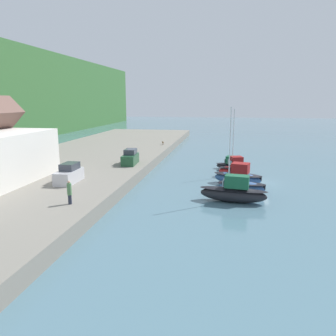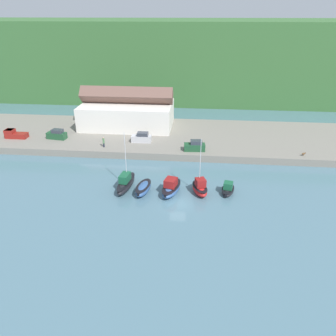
{
  "view_description": "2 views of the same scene",
  "coord_description": "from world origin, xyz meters",
  "px_view_note": "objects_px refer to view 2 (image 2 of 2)",
  "views": [
    {
      "loc": [
        -42.6,
        4.64,
        10.55
      ],
      "look_at": [
        -1.72,
        11.85,
        1.87
      ],
      "focal_mm": 35.0,
      "sensor_mm": 36.0,
      "label": 1
    },
    {
      "loc": [
        2.65,
        -43.41,
        26.95
      ],
      "look_at": [
        -2.47,
        9.41,
        1.4
      ],
      "focal_mm": 35.0,
      "sensor_mm": 36.0,
      "label": 2
    }
  ],
  "objects_px": {
    "moored_boat_0": "(126,183)",
    "person_on_quay": "(104,142)",
    "moored_boat_2": "(171,188)",
    "moored_boat_4": "(228,189)",
    "moored_boat_3": "(200,188)",
    "dog_on_quay": "(304,154)",
    "parked_car_3": "(195,146)",
    "pickup_truck_0": "(15,134)",
    "parked_car_0": "(142,138)",
    "moored_boat_1": "(143,188)",
    "parked_car_1": "(57,135)"
  },
  "relations": [
    {
      "from": "parked_car_3",
      "to": "moored_boat_3",
      "type": "bearing_deg",
      "value": -179.43
    },
    {
      "from": "moored_boat_4",
      "to": "parked_car_3",
      "type": "distance_m",
      "value": 15.43
    },
    {
      "from": "moored_boat_3",
      "to": "dog_on_quay",
      "type": "height_order",
      "value": "moored_boat_3"
    },
    {
      "from": "moored_boat_1",
      "to": "person_on_quay",
      "type": "relative_size",
      "value": 2.57
    },
    {
      "from": "parked_car_1",
      "to": "parked_car_3",
      "type": "distance_m",
      "value": 30.65
    },
    {
      "from": "pickup_truck_0",
      "to": "parked_car_1",
      "type": "bearing_deg",
      "value": -88.27
    },
    {
      "from": "moored_boat_0",
      "to": "dog_on_quay",
      "type": "relative_size",
      "value": 11.33
    },
    {
      "from": "moored_boat_2",
      "to": "moored_boat_0",
      "type": "bearing_deg",
      "value": -170.83
    },
    {
      "from": "moored_boat_0",
      "to": "moored_boat_2",
      "type": "height_order",
      "value": "moored_boat_0"
    },
    {
      "from": "moored_boat_4",
      "to": "pickup_truck_0",
      "type": "xyz_separation_m",
      "value": [
        -45.78,
        17.73,
        1.54
      ]
    },
    {
      "from": "moored_boat_2",
      "to": "moored_boat_4",
      "type": "bearing_deg",
      "value": 20.35
    },
    {
      "from": "moored_boat_0",
      "to": "moored_boat_1",
      "type": "distance_m",
      "value": 3.25
    },
    {
      "from": "moored_boat_3",
      "to": "person_on_quay",
      "type": "bearing_deg",
      "value": 124.67
    },
    {
      "from": "pickup_truck_0",
      "to": "person_on_quay",
      "type": "height_order",
      "value": "person_on_quay"
    },
    {
      "from": "parked_car_0",
      "to": "dog_on_quay",
      "type": "xyz_separation_m",
      "value": [
        32.64,
        -4.42,
        -0.46
      ]
    },
    {
      "from": "moored_boat_3",
      "to": "parked_car_3",
      "type": "xyz_separation_m",
      "value": [
        -1.19,
        14.83,
        1.31
      ]
    },
    {
      "from": "moored_boat_4",
      "to": "dog_on_quay",
      "type": "distance_m",
      "value": 20.51
    },
    {
      "from": "moored_boat_1",
      "to": "moored_boat_2",
      "type": "bearing_deg",
      "value": 12.57
    },
    {
      "from": "moored_boat_1",
      "to": "moored_boat_4",
      "type": "bearing_deg",
      "value": 14.19
    },
    {
      "from": "moored_boat_4",
      "to": "pickup_truck_0",
      "type": "height_order",
      "value": "pickup_truck_0"
    },
    {
      "from": "moored_boat_3",
      "to": "person_on_quay",
      "type": "xyz_separation_m",
      "value": [
        -19.97,
        14.86,
        1.49
      ]
    },
    {
      "from": "parked_car_0",
      "to": "moored_boat_4",
      "type": "bearing_deg",
      "value": -136.73
    },
    {
      "from": "dog_on_quay",
      "to": "parked_car_0",
      "type": "bearing_deg",
      "value": -119.47
    },
    {
      "from": "moored_boat_4",
      "to": "person_on_quay",
      "type": "distance_m",
      "value": 28.44
    },
    {
      "from": "moored_boat_3",
      "to": "parked_car_0",
      "type": "relative_size",
      "value": 2.22
    },
    {
      "from": "moored_boat_2",
      "to": "moored_boat_3",
      "type": "relative_size",
      "value": 0.69
    },
    {
      "from": "moored_boat_1",
      "to": "parked_car_0",
      "type": "bearing_deg",
      "value": 109.41
    },
    {
      "from": "parked_car_3",
      "to": "pickup_truck_0",
      "type": "relative_size",
      "value": 0.91
    },
    {
      "from": "moored_boat_4",
      "to": "person_on_quay",
      "type": "bearing_deg",
      "value": 162.07
    },
    {
      "from": "pickup_truck_0",
      "to": "moored_boat_2",
      "type": "bearing_deg",
      "value": -117.44
    },
    {
      "from": "parked_car_0",
      "to": "moored_boat_2",
      "type": "bearing_deg",
      "value": -157.56
    },
    {
      "from": "moored_boat_3",
      "to": "parked_car_0",
      "type": "bearing_deg",
      "value": 105.64
    },
    {
      "from": "moored_boat_0",
      "to": "moored_boat_1",
      "type": "relative_size",
      "value": 1.8
    },
    {
      "from": "moored_boat_2",
      "to": "parked_car_1",
      "type": "xyz_separation_m",
      "value": [
        -26.96,
        19.03,
        1.34
      ]
    },
    {
      "from": "parked_car_1",
      "to": "parked_car_3",
      "type": "xyz_separation_m",
      "value": [
        30.41,
        -3.87,
        0.0
      ]
    },
    {
      "from": "moored_boat_0",
      "to": "moored_boat_1",
      "type": "xyz_separation_m",
      "value": [
        3.08,
        -0.98,
        -0.28
      ]
    },
    {
      "from": "parked_car_0",
      "to": "person_on_quay",
      "type": "relative_size",
      "value": 1.97
    },
    {
      "from": "parked_car_1",
      "to": "moored_boat_1",
      "type": "bearing_deg",
      "value": -122.69
    },
    {
      "from": "parked_car_3",
      "to": "person_on_quay",
      "type": "distance_m",
      "value": 18.78
    },
    {
      "from": "moored_boat_1",
      "to": "moored_boat_2",
      "type": "distance_m",
      "value": 4.57
    },
    {
      "from": "moored_boat_1",
      "to": "parked_car_3",
      "type": "height_order",
      "value": "parked_car_3"
    },
    {
      "from": "pickup_truck_0",
      "to": "parked_car_0",
      "type": "bearing_deg",
      "value": -90.0
    },
    {
      "from": "parked_car_1",
      "to": "dog_on_quay",
      "type": "distance_m",
      "value": 51.78
    },
    {
      "from": "moored_boat_2",
      "to": "moored_boat_3",
      "type": "bearing_deg",
      "value": 18.55
    },
    {
      "from": "moored_boat_0",
      "to": "moored_boat_4",
      "type": "distance_m",
      "value": 16.85
    },
    {
      "from": "moored_boat_1",
      "to": "pickup_truck_0",
      "type": "distance_m",
      "value": 37.23
    },
    {
      "from": "parked_car_3",
      "to": "dog_on_quay",
      "type": "xyz_separation_m",
      "value": [
        21.17,
        -0.72,
        -0.46
      ]
    },
    {
      "from": "moored_boat_4",
      "to": "moored_boat_1",
      "type": "bearing_deg",
      "value": -162.75
    },
    {
      "from": "moored_boat_1",
      "to": "parked_car_3",
      "type": "distance_m",
      "value": 17.45
    },
    {
      "from": "moored_boat_0",
      "to": "person_on_quay",
      "type": "xyz_separation_m",
      "value": [
        -7.7,
        14.48,
        1.45
      ]
    }
  ]
}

